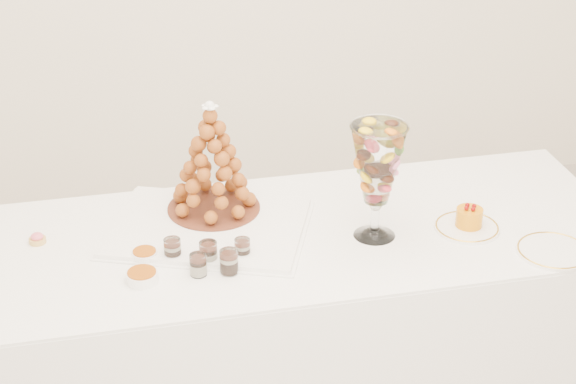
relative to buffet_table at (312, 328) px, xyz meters
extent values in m
cube|color=white|center=(0.00, 0.00, -0.01)|extent=(2.10, 0.92, 0.77)
cube|color=white|center=(0.00, 0.00, 0.39)|extent=(2.09, 0.92, 0.01)
cube|color=white|center=(-0.34, 0.06, 0.40)|extent=(0.73, 0.64, 0.02)
cylinder|color=white|center=(0.19, -0.06, 0.40)|extent=(0.14, 0.14, 0.02)
cylinder|color=white|center=(0.19, -0.06, 0.46)|extent=(0.03, 0.03, 0.09)
sphere|color=white|center=(0.19, -0.06, 0.51)|extent=(0.04, 0.04, 0.04)
cylinder|color=white|center=(0.50, -0.07, 0.40)|extent=(0.21, 0.21, 0.01)
cylinder|color=white|center=(0.72, -0.26, 0.40)|extent=(0.23, 0.23, 0.01)
cylinder|color=tan|center=(-0.89, 0.08, 0.40)|extent=(0.06, 0.06, 0.02)
ellipsoid|color=#DF5C70|center=(-0.89, 0.08, 0.41)|extent=(0.04, 0.04, 0.02)
cylinder|color=white|center=(-0.47, -0.10, 0.43)|extent=(0.06, 0.06, 0.07)
cylinder|color=white|center=(-0.36, -0.14, 0.43)|extent=(0.06, 0.06, 0.08)
cylinder|color=white|center=(-0.25, -0.13, 0.42)|extent=(0.05, 0.05, 0.07)
cylinder|color=white|center=(-0.40, -0.20, 0.43)|extent=(0.06, 0.06, 0.07)
cylinder|color=white|center=(-0.30, -0.20, 0.43)|extent=(0.07, 0.07, 0.08)
cylinder|color=white|center=(-0.55, -0.08, 0.40)|extent=(0.08, 0.08, 0.03)
cylinder|color=white|center=(-0.57, -0.21, 0.41)|extent=(0.10, 0.10, 0.03)
cylinder|color=#5F2B19|center=(-0.31, 0.17, 0.42)|extent=(0.31, 0.31, 0.01)
cone|color=#8F4516|center=(-0.31, 0.17, 0.61)|extent=(0.33, 0.33, 0.38)
sphere|color=white|center=(-0.31, 0.17, 0.78)|extent=(0.04, 0.04, 0.04)
cylinder|color=orange|center=(0.51, -0.07, 0.43)|extent=(0.09, 0.09, 0.06)
sphere|color=#800604|center=(0.52, -0.06, 0.47)|extent=(0.02, 0.02, 0.02)
sphere|color=#800604|center=(0.50, -0.05, 0.47)|extent=(0.02, 0.02, 0.02)
sphere|color=#800604|center=(0.49, -0.07, 0.47)|extent=(0.02, 0.02, 0.02)
sphere|color=#800604|center=(0.51, -0.08, 0.47)|extent=(0.02, 0.02, 0.02)
camera|label=1|loc=(-0.55, -2.67, 1.98)|focal=60.00mm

